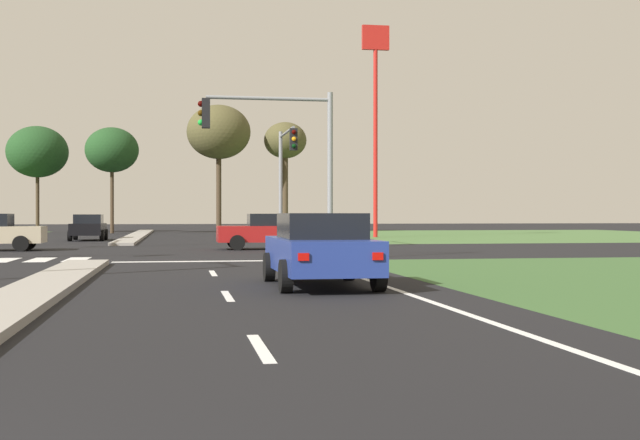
% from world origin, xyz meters
% --- Properties ---
extents(ground_plane, '(200.00, 200.00, 0.00)m').
position_xyz_m(ground_plane, '(0.00, 30.00, 0.00)').
color(ground_plane, black).
extents(grass_verge_far_right, '(35.00, 35.00, 0.01)m').
position_xyz_m(grass_verge_far_right, '(25.50, 54.50, 0.00)').
color(grass_verge_far_right, '#476B38').
rests_on(grass_verge_far_right, ground).
extents(median_island_near, '(1.20, 22.00, 0.14)m').
position_xyz_m(median_island_near, '(0.00, 11.00, 0.07)').
color(median_island_near, gray).
rests_on(median_island_near, ground).
extents(median_island_far, '(1.20, 36.00, 0.14)m').
position_xyz_m(median_island_far, '(0.00, 55.00, 0.07)').
color(median_island_far, gray).
rests_on(median_island_far, ground).
extents(lane_dash_near, '(0.14, 2.00, 0.01)m').
position_xyz_m(lane_dash_near, '(3.50, 5.51, 0.01)').
color(lane_dash_near, silver).
rests_on(lane_dash_near, ground).
extents(lane_dash_second, '(0.14, 2.00, 0.01)m').
position_xyz_m(lane_dash_second, '(3.50, 11.51, 0.01)').
color(lane_dash_second, silver).
rests_on(lane_dash_second, ground).
extents(lane_dash_third, '(0.14, 2.00, 0.01)m').
position_xyz_m(lane_dash_third, '(3.50, 17.51, 0.01)').
color(lane_dash_third, silver).
rests_on(lane_dash_third, ground).
extents(edge_line_right, '(0.14, 24.00, 0.01)m').
position_xyz_m(edge_line_right, '(6.85, 12.00, 0.01)').
color(edge_line_right, silver).
rests_on(edge_line_right, ground).
extents(stop_bar_near, '(6.40, 0.50, 0.01)m').
position_xyz_m(stop_bar_near, '(3.80, 23.00, 0.01)').
color(stop_bar_near, silver).
rests_on(stop_bar_near, ground).
extents(crosswalk_bar_fourth, '(0.70, 2.80, 0.01)m').
position_xyz_m(crosswalk_bar_fourth, '(-2.95, 24.80, 0.01)').
color(crosswalk_bar_fourth, silver).
rests_on(crosswalk_bar_fourth, ground).
extents(crosswalk_bar_fifth, '(0.70, 2.80, 0.01)m').
position_xyz_m(crosswalk_bar_fifth, '(-1.80, 24.80, 0.01)').
color(crosswalk_bar_fifth, silver).
rests_on(crosswalk_bar_fifth, ground).
extents(crosswalk_bar_sixth, '(0.70, 2.80, 0.01)m').
position_xyz_m(crosswalk_bar_sixth, '(-0.65, 24.80, 0.01)').
color(crosswalk_bar_sixth, silver).
rests_on(crosswalk_bar_sixth, ground).
extents(car_blue_second, '(2.03, 4.48, 1.52)m').
position_xyz_m(car_blue_second, '(5.53, 13.33, 0.78)').
color(car_blue_second, navy).
rests_on(car_blue_second, ground).
extents(car_red_third, '(4.39, 2.02, 1.53)m').
position_xyz_m(car_red_third, '(6.52, 32.00, 0.78)').
color(car_red_third, '#A31919').
rests_on(car_red_third, ground).
extents(car_black_fourth, '(1.95, 4.16, 1.50)m').
position_xyz_m(car_black_fourth, '(-2.39, 45.93, 0.77)').
color(car_black_fourth, black).
rests_on(car_black_fourth, ground).
extents(traffic_signal_far_right, '(0.32, 4.84, 5.52)m').
position_xyz_m(traffic_signal_far_right, '(7.60, 34.83, 3.82)').
color(traffic_signal_far_right, gray).
rests_on(traffic_signal_far_right, ground).
extents(traffic_signal_near_right, '(4.42, 0.32, 5.53)m').
position_xyz_m(traffic_signal_near_right, '(6.01, 23.40, 3.80)').
color(traffic_signal_near_right, gray).
rests_on(traffic_signal_near_right, ground).
extents(fastfood_pole_sign, '(1.80, 0.40, 13.92)m').
position_xyz_m(fastfood_pole_sign, '(15.53, 49.84, 9.95)').
color(fastfood_pole_sign, red).
rests_on(fastfood_pole_sign, ground).
extents(treeline_third, '(4.97, 4.97, 8.76)m').
position_xyz_m(treeline_third, '(-8.62, 67.86, 6.63)').
color(treeline_third, '#423323').
rests_on(treeline_third, ground).
extents(treeline_fourth, '(4.22, 4.22, 8.43)m').
position_xyz_m(treeline_fourth, '(-2.43, 64.65, 6.61)').
color(treeline_fourth, '#423323').
rests_on(treeline_fourth, ground).
extents(treeline_fifth, '(5.27, 5.27, 10.57)m').
position_xyz_m(treeline_fifth, '(6.08, 65.82, 8.28)').
color(treeline_fifth, '#423323').
rests_on(treeline_fifth, ground).
extents(treeline_sixth, '(3.61, 3.61, 9.34)m').
position_xyz_m(treeline_sixth, '(11.74, 66.68, 7.64)').
color(treeline_sixth, '#423323').
rests_on(treeline_sixth, ground).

